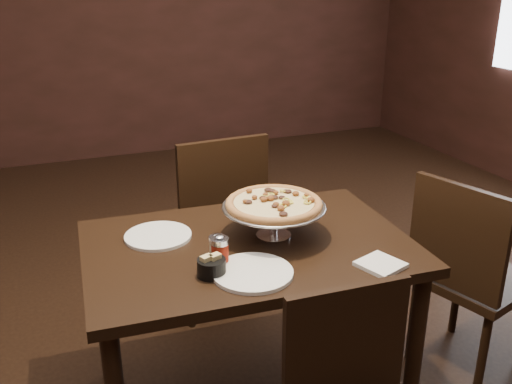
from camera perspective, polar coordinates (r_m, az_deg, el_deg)
name	(u,v)px	position (r m, az deg, el deg)	size (l,w,h in m)	color
room	(243,43)	(1.93, -1.26, 14.63)	(6.04, 7.04, 2.84)	black
dining_table	(248,266)	(2.09, -0.77, -7.42)	(1.20, 0.84, 0.72)	black
pizza_stand	(274,204)	(2.04, 1.80, -1.22)	(0.38, 0.38, 0.16)	silver
parmesan_shaker	(217,248)	(1.91, -3.88, -5.58)	(0.06, 0.06, 0.10)	#EEEAB9
pepper_flake_shaker	(220,250)	(1.88, -3.63, -5.86)	(0.06, 0.06, 0.11)	maroon
packet_caddy	(211,267)	(1.83, -4.48, -7.45)	(0.09, 0.09, 0.07)	black
napkin_stack	(381,265)	(1.93, 12.35, -7.10)	(0.13, 0.13, 0.01)	white
plate_left	(158,236)	(2.11, -9.77, -4.35)	(0.24, 0.24, 0.01)	white
plate_near	(253,273)	(1.84, -0.34, -8.07)	(0.26, 0.26, 0.01)	white
serving_spatula	(277,211)	(2.00, 2.14, -1.86)	(0.14, 0.14, 0.02)	silver
chair_far	(215,217)	(2.78, -4.10, -2.51)	(0.46, 0.46, 0.93)	black
chair_side	(468,271)	(2.50, 20.43, -7.41)	(0.51, 0.51, 0.88)	black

